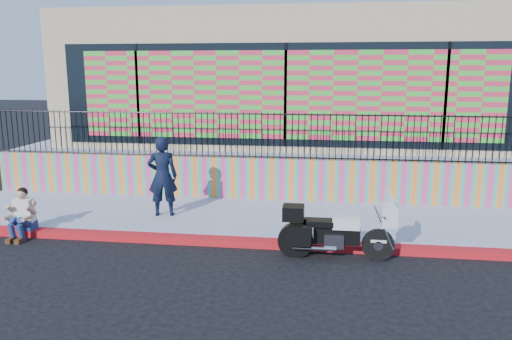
# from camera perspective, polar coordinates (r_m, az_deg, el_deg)

# --- Properties ---
(ground) EXTENTS (90.00, 90.00, 0.00)m
(ground) POSITION_cam_1_polar(r_m,az_deg,el_deg) (10.27, 1.34, -8.78)
(ground) COLOR black
(ground) RESTS_ON ground
(red_curb) EXTENTS (16.00, 0.30, 0.15)m
(red_curb) POSITION_cam_1_polar(r_m,az_deg,el_deg) (10.25, 1.34, -8.39)
(red_curb) COLOR red
(red_curb) RESTS_ON ground
(sidewalk) EXTENTS (16.00, 3.00, 0.15)m
(sidewalk) POSITION_cam_1_polar(r_m,az_deg,el_deg) (11.80, 2.26, -5.69)
(sidewalk) COLOR #989DB6
(sidewalk) RESTS_ON ground
(mural_wall) EXTENTS (16.00, 0.20, 1.10)m
(mural_wall) POSITION_cam_1_polar(r_m,az_deg,el_deg) (13.19, 2.97, -1.05)
(mural_wall) COLOR #E43C79
(mural_wall) RESTS_ON sidewalk
(metal_fence) EXTENTS (15.80, 0.04, 1.20)m
(metal_fence) POSITION_cam_1_polar(r_m,az_deg,el_deg) (12.98, 3.02, 3.91)
(metal_fence) COLOR black
(metal_fence) RESTS_ON mural_wall
(elevated_platform) EXTENTS (16.00, 10.00, 1.25)m
(elevated_platform) POSITION_cam_1_polar(r_m,az_deg,el_deg) (18.20, 4.37, 2.17)
(elevated_platform) COLOR #989DB6
(elevated_platform) RESTS_ON ground
(storefront_building) EXTENTS (14.00, 8.06, 4.00)m
(storefront_building) POSITION_cam_1_polar(r_m,az_deg,el_deg) (17.74, 4.45, 10.45)
(storefront_building) COLOR tan
(storefront_building) RESTS_ON elevated_platform
(police_motorcycle) EXTENTS (2.16, 0.71, 1.35)m
(police_motorcycle) POSITION_cam_1_polar(r_m,az_deg,el_deg) (9.63, 8.96, -6.77)
(police_motorcycle) COLOR black
(police_motorcycle) RESTS_ON ground
(police_officer) EXTENTS (0.77, 0.59, 1.89)m
(police_officer) POSITION_cam_1_polar(r_m,az_deg,el_deg) (11.86, -10.63, -0.70)
(police_officer) COLOR black
(police_officer) RESTS_ON sidewalk
(seated_man) EXTENTS (0.54, 0.71, 1.06)m
(seated_man) POSITION_cam_1_polar(r_m,az_deg,el_deg) (11.73, -25.28, -5.01)
(seated_man) COLOR navy
(seated_man) RESTS_ON ground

